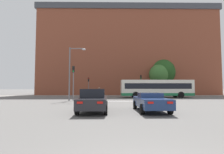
{
  "coord_description": "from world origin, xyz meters",
  "views": [
    {
      "loc": [
        -0.83,
        -2.57,
        1.61
      ],
      "look_at": [
        -0.46,
        24.71,
        3.31
      ],
      "focal_mm": 28.0,
      "sensor_mm": 36.0,
      "label": 1
    }
  ],
  "objects_px": {
    "car_roadster_right": "(150,102)",
    "traffic_light_far_left": "(88,83)",
    "street_lamp_junction": "(73,68)",
    "pedestrian_walking_east": "(99,91)",
    "bus_crossing_lead": "(156,88)",
    "car_saloon_left": "(93,100)",
    "traffic_light_near_left": "(73,77)",
    "pedestrian_waiting": "(159,91)",
    "traffic_light_far_right": "(141,82)"
  },
  "relations": [
    {
      "from": "car_roadster_right",
      "to": "traffic_light_far_left",
      "type": "relative_size",
      "value": 1.26
    },
    {
      "from": "street_lamp_junction",
      "to": "pedestrian_walking_east",
      "type": "relative_size",
      "value": 3.92
    },
    {
      "from": "bus_crossing_lead",
      "to": "street_lamp_junction",
      "type": "bearing_deg",
      "value": -60.83
    },
    {
      "from": "traffic_light_far_left",
      "to": "street_lamp_junction",
      "type": "xyz_separation_m",
      "value": [
        -0.42,
        -13.28,
        1.65
      ]
    },
    {
      "from": "car_roadster_right",
      "to": "pedestrian_walking_east",
      "type": "bearing_deg",
      "value": 101.48
    },
    {
      "from": "car_saloon_left",
      "to": "car_roadster_right",
      "type": "distance_m",
      "value": 3.94
    },
    {
      "from": "traffic_light_near_left",
      "to": "street_lamp_junction",
      "type": "distance_m",
      "value": 1.26
    },
    {
      "from": "car_saloon_left",
      "to": "pedestrian_walking_east",
      "type": "relative_size",
      "value": 2.7
    },
    {
      "from": "pedestrian_waiting",
      "to": "pedestrian_walking_east",
      "type": "relative_size",
      "value": 1.02
    },
    {
      "from": "bus_crossing_lead",
      "to": "pedestrian_waiting",
      "type": "xyz_separation_m",
      "value": [
        2.44,
        6.93,
        -0.52
      ]
    },
    {
      "from": "car_roadster_right",
      "to": "bus_crossing_lead",
      "type": "bearing_deg",
      "value": 73.27
    },
    {
      "from": "traffic_light_near_left",
      "to": "street_lamp_junction",
      "type": "relative_size",
      "value": 0.64
    },
    {
      "from": "traffic_light_near_left",
      "to": "pedestrian_waiting",
      "type": "bearing_deg",
      "value": 43.55
    },
    {
      "from": "traffic_light_near_left",
      "to": "pedestrian_walking_east",
      "type": "relative_size",
      "value": 2.52
    },
    {
      "from": "pedestrian_walking_east",
      "to": "car_roadster_right",
      "type": "bearing_deg",
      "value": 156.59
    },
    {
      "from": "car_roadster_right",
      "to": "traffic_light_near_left",
      "type": "relative_size",
      "value": 1.07
    },
    {
      "from": "car_roadster_right",
      "to": "pedestrian_walking_east",
      "type": "xyz_separation_m",
      "value": [
        -4.98,
        23.61,
        0.35
      ]
    },
    {
      "from": "car_saloon_left",
      "to": "car_roadster_right",
      "type": "height_order",
      "value": "car_saloon_left"
    },
    {
      "from": "car_saloon_left",
      "to": "pedestrian_walking_east",
      "type": "xyz_separation_m",
      "value": [
        -1.05,
        23.77,
        0.24
      ]
    },
    {
      "from": "traffic_light_far_right",
      "to": "traffic_light_near_left",
      "type": "relative_size",
      "value": 0.97
    },
    {
      "from": "car_saloon_left",
      "to": "traffic_light_far_left",
      "type": "distance_m",
      "value": 23.58
    },
    {
      "from": "bus_crossing_lead",
      "to": "car_roadster_right",
      "type": "bearing_deg",
      "value": -16.28
    },
    {
      "from": "car_roadster_right",
      "to": "pedestrian_walking_east",
      "type": "distance_m",
      "value": 24.13
    },
    {
      "from": "car_saloon_left",
      "to": "bus_crossing_lead",
      "type": "bearing_deg",
      "value": 61.79
    },
    {
      "from": "traffic_light_far_right",
      "to": "pedestrian_waiting",
      "type": "bearing_deg",
      "value": 12.7
    },
    {
      "from": "traffic_light_far_left",
      "to": "bus_crossing_lead",
      "type": "bearing_deg",
      "value": -27.86
    },
    {
      "from": "traffic_light_far_left",
      "to": "car_roadster_right",
      "type": "bearing_deg",
      "value": -72.95
    },
    {
      "from": "traffic_light_near_left",
      "to": "pedestrian_walking_east",
      "type": "xyz_separation_m",
      "value": [
        2.39,
        13.87,
        -1.9
      ]
    },
    {
      "from": "pedestrian_waiting",
      "to": "pedestrian_walking_east",
      "type": "distance_m",
      "value": 12.33
    },
    {
      "from": "bus_crossing_lead",
      "to": "pedestrian_waiting",
      "type": "relative_size",
      "value": 6.64
    },
    {
      "from": "traffic_light_far_right",
      "to": "pedestrian_walking_east",
      "type": "xyz_separation_m",
      "value": [
        -8.46,
        0.75,
        -1.81
      ]
    },
    {
      "from": "car_saloon_left",
      "to": "car_roadster_right",
      "type": "xyz_separation_m",
      "value": [
        3.93,
        0.15,
        -0.12
      ]
    },
    {
      "from": "car_roadster_right",
      "to": "street_lamp_junction",
      "type": "height_order",
      "value": "street_lamp_junction"
    },
    {
      "from": "street_lamp_junction",
      "to": "pedestrian_waiting",
      "type": "distance_m",
      "value": 20.56
    },
    {
      "from": "pedestrian_waiting",
      "to": "car_saloon_left",
      "type": "bearing_deg",
      "value": -33.43
    },
    {
      "from": "traffic_light_far_right",
      "to": "pedestrian_walking_east",
      "type": "distance_m",
      "value": 8.68
    },
    {
      "from": "car_saloon_left",
      "to": "pedestrian_walking_east",
      "type": "height_order",
      "value": "pedestrian_walking_east"
    },
    {
      "from": "car_roadster_right",
      "to": "traffic_light_far_left",
      "type": "bearing_deg",
      "value": 106.61
    },
    {
      "from": "traffic_light_far_right",
      "to": "traffic_light_near_left",
      "type": "bearing_deg",
      "value": -129.59
    },
    {
      "from": "pedestrian_waiting",
      "to": "pedestrian_walking_east",
      "type": "bearing_deg",
      "value": -97.6
    },
    {
      "from": "traffic_light_far_right",
      "to": "car_saloon_left",
      "type": "bearing_deg",
      "value": -107.84
    },
    {
      "from": "traffic_light_far_right",
      "to": "pedestrian_waiting",
      "type": "relative_size",
      "value": 2.39
    },
    {
      "from": "car_saloon_left",
      "to": "traffic_light_near_left",
      "type": "xyz_separation_m",
      "value": [
        -3.44,
        9.9,
        2.14
      ]
    },
    {
      "from": "traffic_light_near_left",
      "to": "pedestrian_walking_east",
      "type": "distance_m",
      "value": 14.2
    },
    {
      "from": "traffic_light_far_left",
      "to": "pedestrian_walking_east",
      "type": "height_order",
      "value": "traffic_light_far_left"
    },
    {
      "from": "traffic_light_far_right",
      "to": "traffic_light_near_left",
      "type": "distance_m",
      "value": 17.02
    },
    {
      "from": "traffic_light_far_right",
      "to": "traffic_light_near_left",
      "type": "height_order",
      "value": "traffic_light_near_left"
    },
    {
      "from": "pedestrian_walking_east",
      "to": "bus_crossing_lead",
      "type": "bearing_deg",
      "value": -159.87
    },
    {
      "from": "traffic_light_far_right",
      "to": "street_lamp_junction",
      "type": "bearing_deg",
      "value": -130.23
    },
    {
      "from": "traffic_light_near_left",
      "to": "pedestrian_waiting",
      "type": "relative_size",
      "value": 2.47
    }
  ]
}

